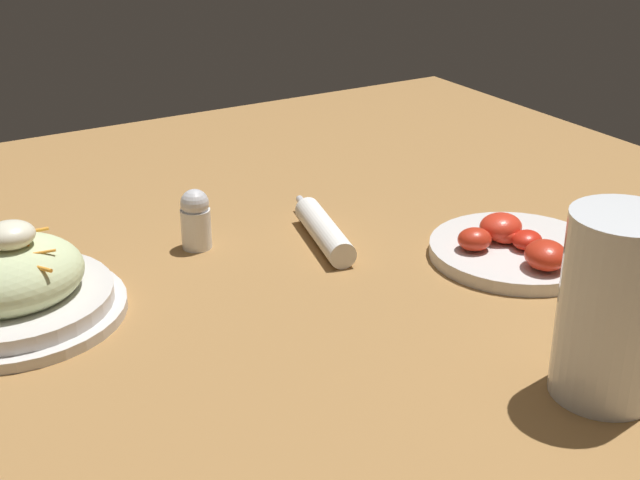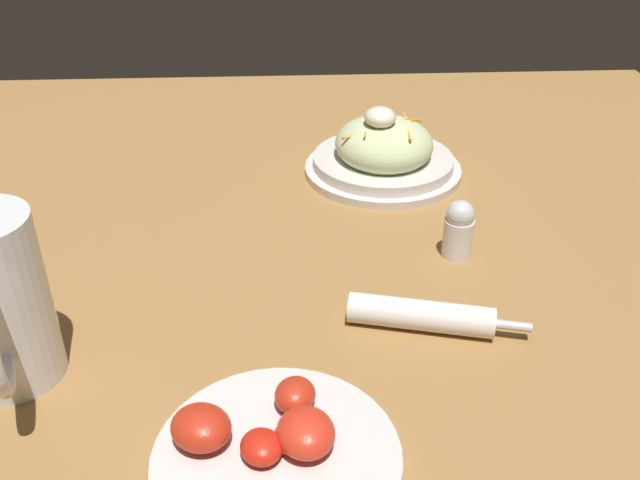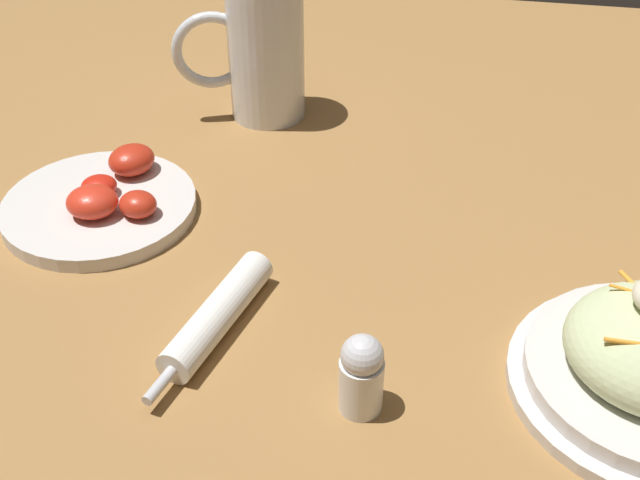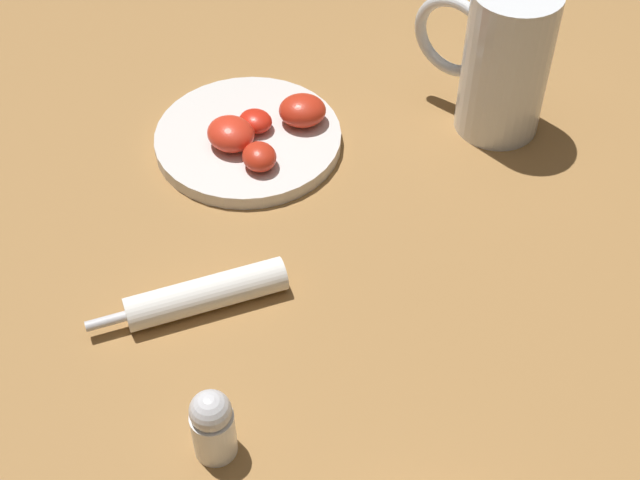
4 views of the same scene
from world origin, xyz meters
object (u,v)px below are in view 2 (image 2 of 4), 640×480
Objects in this scene: napkin_roll at (422,315)px; salt_shaker at (459,229)px; tomato_plate at (274,451)px; salad_plate at (383,153)px.

napkin_roll is 0.15m from salt_shaker.
salt_shaker reaches higher than napkin_roll.
tomato_plate is 0.37m from salt_shaker.
tomato_plate is (-0.53, 0.16, -0.02)m from salad_plate.
salt_shaker is (-0.23, -0.06, 0.00)m from salad_plate.
salad_plate is 1.25× the size of napkin_roll.
tomato_plate reaches higher than napkin_roll.
napkin_roll is 0.91× the size of tomato_plate.
salad_plate is 1.14× the size of tomato_plate.
napkin_roll is at bearing 178.94° from salad_plate.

